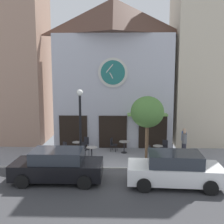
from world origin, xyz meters
TOP-DOWN VIEW (x-y plane):
  - ground_plane at (0.00, -0.81)m, footprint 24.32×10.19m
  - clock_building at (-0.47, 5.42)m, footprint 8.41×3.59m
  - neighbor_building_left at (-8.64, 6.25)m, footprint 5.91×3.96m
  - neighbor_building_right at (6.91, 6.25)m, footprint 5.84×3.96m
  - street_lamp at (-2.26, 0.89)m, footprint 0.36×0.36m
  - street_tree at (1.56, 0.95)m, footprint 1.89×1.70m
  - cafe_table_rightmost at (-2.83, 2.90)m, footprint 0.60×0.60m
  - cafe_table_center_left at (-1.71, 1.72)m, footprint 0.67×0.67m
  - cafe_table_center_right at (0.30, 3.06)m, footprint 0.66×0.66m
  - cafe_table_leftmost at (2.41, 2.22)m, footprint 0.61×0.61m
  - cafe_chair_corner at (-2.25, 2.30)m, footprint 0.56×0.56m
  - cafe_chair_right_end at (-2.33, 3.62)m, footprint 0.54×0.54m
  - cafe_chair_near_tree at (2.93, 2.91)m, footprint 0.56×0.56m
  - cafe_chair_curbside at (-3.42, 2.36)m, footprint 0.57×0.57m
  - cafe_chair_near_lamp at (-0.46, 3.42)m, footprint 0.50×0.50m
  - cafe_chair_by_entrance at (2.56, 1.38)m, footprint 0.43×0.43m
  - cafe_chair_facing_street at (3.15, 1.99)m, footprint 0.47×0.47m
  - cafe_chair_facing_wall at (1.83, 1.69)m, footprint 0.55×0.55m
  - pedestrian_grey at (4.09, 2.41)m, footprint 0.44×0.44m
  - pedestrian_blue at (4.23, 3.09)m, footprint 0.37×0.37m
  - parked_car_black at (-3.00, -1.68)m, footprint 4.31×2.04m
  - parked_car_white at (2.54, -2.01)m, footprint 4.40×2.22m

SIDE VIEW (x-z plane):
  - ground_plane at x=0.00m, z-range -0.09..0.04m
  - cafe_table_leftmost at x=2.41m, z-range 0.11..0.83m
  - cafe_table_rightmost at x=-2.83m, z-range 0.11..0.86m
  - cafe_table_center_left at x=-1.71m, z-range 0.14..0.88m
  - cafe_table_center_right at x=0.30m, z-range 0.14..0.91m
  - cafe_chair_corner at x=-2.25m, z-range 0.08..0.98m
  - cafe_chair_right_end at x=-2.33m, z-range 0.08..0.98m
  - cafe_chair_near_tree at x=2.93m, z-range 0.08..0.98m
  - cafe_chair_curbside at x=-3.42m, z-range 0.08..0.98m
  - cafe_chair_near_lamp at x=-0.46m, z-range 0.08..0.98m
  - cafe_chair_by_entrance at x=2.56m, z-range 0.08..0.98m
  - cafe_chair_facing_street at x=3.15m, z-range 0.08..0.98m
  - cafe_chair_facing_wall at x=1.83m, z-range 0.08..0.98m
  - parked_car_black at x=-3.00m, z-range -0.01..1.54m
  - parked_car_white at x=2.54m, z-range -0.01..1.54m
  - pedestrian_grey at x=4.09m, z-range 0.03..1.70m
  - pedestrian_blue at x=4.23m, z-range 0.03..1.70m
  - street_lamp at x=-2.26m, z-range 0.03..4.34m
  - street_tree at x=1.56m, z-range 1.04..4.98m
  - clock_building at x=-0.47m, z-range 0.21..10.71m
  - neighbor_building_left at x=-8.64m, z-range 0.00..11.92m
  - neighbor_building_right at x=6.91m, z-range 0.00..14.91m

